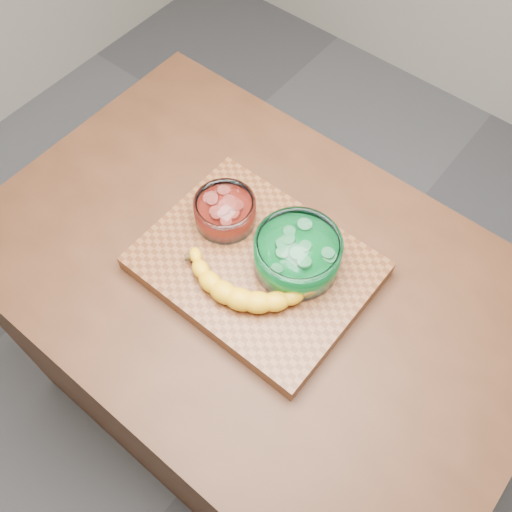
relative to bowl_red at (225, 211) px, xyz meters
The scene contains 6 objects.
ground 0.98m from the bowl_red, 18.82° to the right, with size 3.50×3.50×0.00m, color #56555A.
counter 0.53m from the bowl_red, 18.82° to the right, with size 1.20×0.80×0.90m, color #482715.
cutting_board 0.13m from the bowl_red, 18.82° to the right, with size 0.45×0.35×0.04m, color brown.
bowl_red is the anchor object (origin of this frame).
bowl_green 0.18m from the bowl_red, ahead, with size 0.17×0.17×0.08m.
banana 0.16m from the bowl_red, 34.02° to the right, with size 0.29×0.18×0.04m, color #F0AD15, non-canonical shape.
Camera 1 is at (0.37, -0.46, 1.94)m, focal length 40.00 mm.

